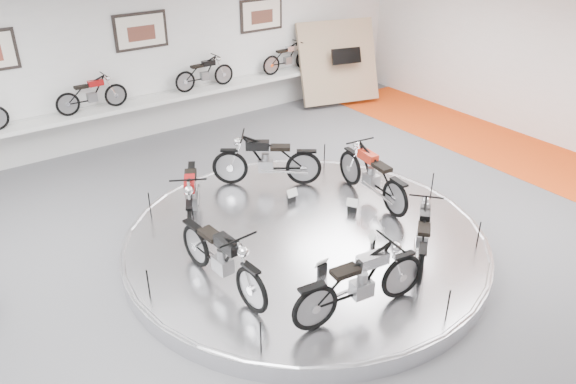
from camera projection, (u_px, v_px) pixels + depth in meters
floor at (315, 257)px, 9.89m from camera, size 16.00×16.00×0.00m
ceiling at (322, 25)px, 8.00m from camera, size 16.00×16.00×0.00m
wall_back at (144, 59)px, 13.96m from camera, size 16.00×0.00×16.00m
orange_carpet_strip at (540, 161)px, 13.38m from camera, size 2.40×12.60×0.01m
dado_band at (151, 115)px, 14.63m from camera, size 15.68×0.04×1.10m
display_platform at (305, 242)px, 10.03m from camera, size 6.40×6.40×0.30m
platform_rim at (305, 236)px, 9.97m from camera, size 6.40×6.40×0.10m
shelf at (153, 101)px, 14.22m from camera, size 11.00×0.55×0.10m
poster_center at (141, 31)px, 13.60m from camera, size 1.35×0.06×0.88m
poster_right at (262, 15)px, 15.40m from camera, size 1.35×0.06×0.88m
display_panel at (338, 62)px, 16.54m from camera, size 2.56×1.52×2.30m
shelf_bike_b at (92, 96)px, 13.25m from camera, size 1.22×0.43×0.73m
shelf_bike_c at (205, 75)px, 14.79m from camera, size 1.22×0.43×0.73m
shelf_bike_d at (288, 59)px, 16.18m from camera, size 1.22×0.43×0.73m
bike_a at (372, 174)px, 10.87m from camera, size 0.89×1.94×1.10m
bike_b at (267, 160)px, 11.43m from camera, size 1.93×1.67×1.12m
bike_c at (191, 194)px, 10.15m from camera, size 1.45×1.94×1.09m
bike_d at (222, 256)px, 8.41m from camera, size 0.81×1.92×1.10m
bike_e at (361, 281)px, 7.87m from camera, size 1.94×0.89×1.10m
bike_f at (423, 234)px, 9.09m from camera, size 1.63×1.53×0.97m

